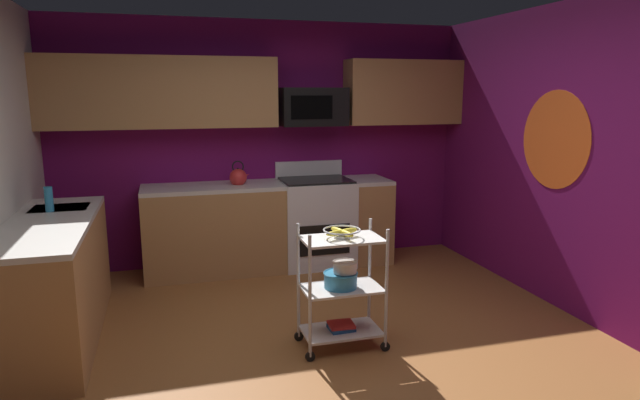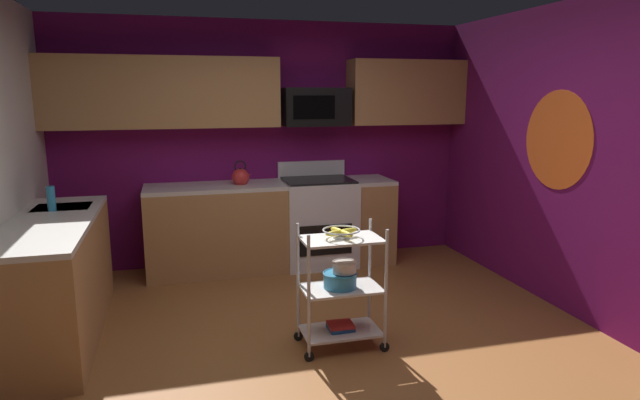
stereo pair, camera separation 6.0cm
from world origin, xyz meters
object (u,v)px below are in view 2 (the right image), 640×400
object	(u,v)px
rolling_cart	(341,288)
fruit_bowl	(341,232)
kettle	(241,177)
book_stack	(341,326)
mixing_bowl_large	(340,280)
mixing_bowl_small	(344,267)
oven_range	(318,221)
dish_soap_bottle	(51,198)
microwave	(315,107)

from	to	relation	value
rolling_cart	fruit_bowl	bearing A→B (deg)	-165.96
rolling_cart	kettle	distance (m)	2.11
book_stack	mixing_bowl_large	bearing A→B (deg)	180.00
rolling_cart	book_stack	size ratio (longest dim) A/B	4.74
mixing_bowl_large	mixing_bowl_small	world-z (taller)	mixing_bowl_small
fruit_bowl	book_stack	distance (m)	0.72
rolling_cart	fruit_bowl	world-z (taller)	rolling_cart
oven_range	mixing_bowl_small	size ratio (longest dim) A/B	6.04
kettle	book_stack	bearing A→B (deg)	-76.63
mixing_bowl_large	kettle	world-z (taller)	kettle
rolling_cart	dish_soap_bottle	world-z (taller)	dish_soap_bottle
oven_range	rolling_cart	bearing A→B (deg)	-100.06
mixing_bowl_large	book_stack	xyz separation A→B (m)	(0.01, -0.00, -0.36)
rolling_cart	mixing_bowl_small	distance (m)	0.17
fruit_bowl	dish_soap_bottle	world-z (taller)	dish_soap_bottle
microwave	kettle	bearing A→B (deg)	-172.50
oven_range	mixing_bowl_small	distance (m)	2.03
mixing_bowl_small	oven_range	bearing A→B (deg)	80.62
mixing_bowl_large	microwave	bearing A→B (deg)	80.25
microwave	mixing_bowl_large	size ratio (longest dim) A/B	2.78
mixing_bowl_large	mixing_bowl_small	xyz separation A→B (m)	(0.03, -0.01, 0.10)
fruit_bowl	kettle	size ratio (longest dim) A/B	1.03
microwave	mixing_bowl_small	world-z (taller)	microwave
microwave	book_stack	distance (m)	2.63
microwave	book_stack	world-z (taller)	microwave
rolling_cart	dish_soap_bottle	distance (m)	2.42
oven_range	mixing_bowl_large	distance (m)	2.02
oven_range	fruit_bowl	size ratio (longest dim) A/B	4.04
rolling_cart	mixing_bowl_large	size ratio (longest dim) A/B	3.63
book_stack	dish_soap_bottle	distance (m)	2.51
rolling_cart	fruit_bowl	xyz separation A→B (m)	(-0.00, -0.00, 0.42)
microwave	kettle	distance (m)	1.09
fruit_bowl	mixing_bowl_small	world-z (taller)	fruit_bowl
rolling_cart	oven_range	bearing A→B (deg)	79.94
mixing_bowl_large	dish_soap_bottle	bearing A→B (deg)	152.50
mixing_bowl_large	book_stack	distance (m)	0.37
mixing_bowl_small	dish_soap_bottle	xyz separation A→B (m)	(-2.11, 1.10, 0.40)
kettle	dish_soap_bottle	xyz separation A→B (m)	(-1.62, -0.90, 0.02)
dish_soap_bottle	fruit_bowl	bearing A→B (deg)	-27.42
mixing_bowl_small	book_stack	world-z (taller)	mixing_bowl_small
mixing_bowl_large	dish_soap_bottle	distance (m)	2.40
fruit_bowl	mixing_bowl_large	xyz separation A→B (m)	(-0.01, 0.00, -0.36)
mixing_bowl_large	kettle	bearing A→B (deg)	103.16
kettle	mixing_bowl_small	bearing A→B (deg)	-76.10
rolling_cart	dish_soap_bottle	bearing A→B (deg)	152.58
oven_range	mixing_bowl_small	world-z (taller)	oven_range
mixing_bowl_large	mixing_bowl_small	bearing A→B (deg)	-19.72
microwave	dish_soap_bottle	distance (m)	2.73
mixing_bowl_large	kettle	xyz separation A→B (m)	(-0.46, 1.98, 0.48)
kettle	oven_range	bearing A→B (deg)	0.27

